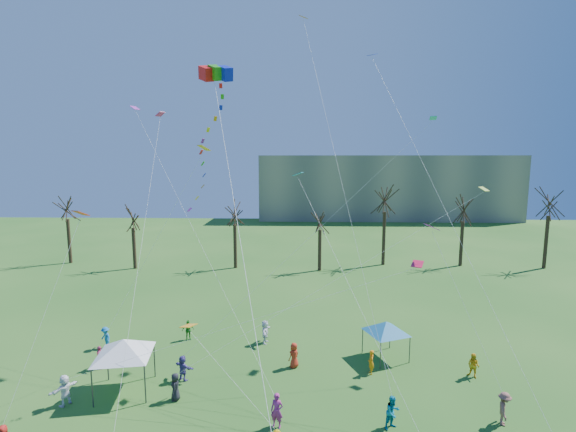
{
  "coord_description": "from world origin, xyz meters",
  "views": [
    {
      "loc": [
        1.58,
        -15.3,
        13.8
      ],
      "look_at": [
        0.92,
        5.0,
        11.0
      ],
      "focal_mm": 25.0,
      "sensor_mm": 36.0,
      "label": 1
    }
  ],
  "objects_px": {
    "canopy_tent_blue": "(386,327)",
    "big_box_kite": "(212,150)",
    "distant_building": "(386,187)",
    "canopy_tent_white": "(124,347)"
  },
  "relations": [
    {
      "from": "canopy_tent_blue",
      "to": "distant_building",
      "type": "bearing_deg",
      "value": 78.42
    },
    {
      "from": "big_box_kite",
      "to": "canopy_tent_white",
      "type": "distance_m",
      "value": 12.97
    },
    {
      "from": "distant_building",
      "to": "big_box_kite",
      "type": "relative_size",
      "value": 2.61
    },
    {
      "from": "distant_building",
      "to": "canopy_tent_blue",
      "type": "xyz_separation_m",
      "value": [
        -14.43,
        -70.42,
        -5.23
      ]
    },
    {
      "from": "canopy_tent_blue",
      "to": "big_box_kite",
      "type": "bearing_deg",
      "value": -170.12
    },
    {
      "from": "canopy_tent_white",
      "to": "canopy_tent_blue",
      "type": "distance_m",
      "value": 17.16
    },
    {
      "from": "big_box_kite",
      "to": "canopy_tent_blue",
      "type": "height_order",
      "value": "big_box_kite"
    },
    {
      "from": "canopy_tent_white",
      "to": "big_box_kite",
      "type": "bearing_deg",
      "value": 27.93
    },
    {
      "from": "distant_building",
      "to": "canopy_tent_blue",
      "type": "relative_size",
      "value": 18.06
    },
    {
      "from": "distant_building",
      "to": "canopy_tent_white",
      "type": "relative_size",
      "value": 13.83
    }
  ]
}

